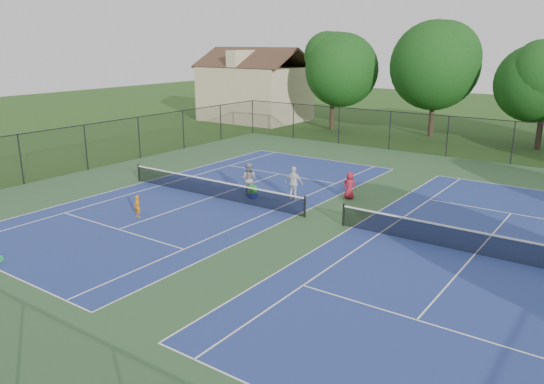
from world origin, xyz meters
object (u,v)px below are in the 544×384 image
Objects in this scene: tree_back_b at (436,61)px; bystander_c at (349,185)px; instructor at (249,179)px; ball_hopper at (253,189)px; child_player at (137,206)px; ball_crate at (253,196)px; clapboard_house at (255,91)px; tree_back_a at (333,65)px; bystander_a at (294,183)px.

tree_back_b is 6.77× the size of bystander_c.
ball_hopper is (0.61, -0.45, -0.40)m from instructor.
tree_back_b is at bearing 88.56° from child_player.
bystander_c is 3.40× the size of ball_hopper.
tree_back_b reaches higher than ball_crate.
ball_crate is at bearing -92.38° from tree_back_b.
bystander_c is 5.26m from ball_crate.
clapboard_house is (-19.00, -1.00, -3.50)m from tree_back_b.
tree_back_b is 25.69m from ball_hopper.
ball_hopper is at bearing 0.00° from ball_crate.
tree_back_a is at bearing 109.14° from ball_hopper.
ball_crate is (-1.90, -1.16, -0.76)m from bystander_a.
tree_back_a is at bearing -72.56° from bystander_a.
tree_back_b is (9.00, 2.00, 0.56)m from tree_back_a.
tree_back_b is 9.20× the size of child_player.
child_player reaches higher than ball_crate.
bystander_a is (9.87, -21.78, -5.13)m from tree_back_a.
tree_back_a is 0.85× the size of clapboard_house.
tree_back_b is 25.20m from instructor.
clapboard_house is at bearing -73.61° from instructor.
child_player is 11.15m from bystander_c.
instructor is 4.19× the size of ball_hopper.
tree_back_a is 8.39× the size of child_player.
tree_back_a reaches higher than bystander_c.
ball_hopper reaches higher than ball_crate.
instructor is 0.85m from ball_hopper.
bystander_a is 4.36× the size of ball_crate.
clapboard_house is 24.82× the size of ball_hopper.
instructor is at bearing -71.89° from tree_back_a.
instructor is at bearing -93.84° from tree_back_b.
bystander_c is (4.88, 2.57, -0.17)m from instructor.
child_player reaches higher than ball_hopper.
instructor reaches higher than bystander_c.
bystander_c is at bearing -81.60° from tree_back_b.
instructor is 1.01× the size of bystander_a.
bystander_a reaches higher than bystander_c.
instructor reaches higher than ball_hopper.
bystander_c is at bearing -172.33° from instructor.
instructor is 5.52m from bystander_c.
tree_back_b is at bearing 87.62° from ball_hopper.
ball_hopper is at bearing 70.75° from child_player.
bystander_c is at bearing -149.01° from bystander_a.
instructor is at bearing 143.68° from ball_crate.
tree_back_a is 22.03× the size of ball_crate.
clapboard_house is at bearing -176.99° from tree_back_b.
tree_back_b reaches higher than bystander_c.
child_player is at bearing -62.68° from clapboard_house.
child_player is at bearing 49.76° from bystander_a.
clapboard_house is at bearing -53.86° from bystander_c.
tree_back_a reaches higher than instructor.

